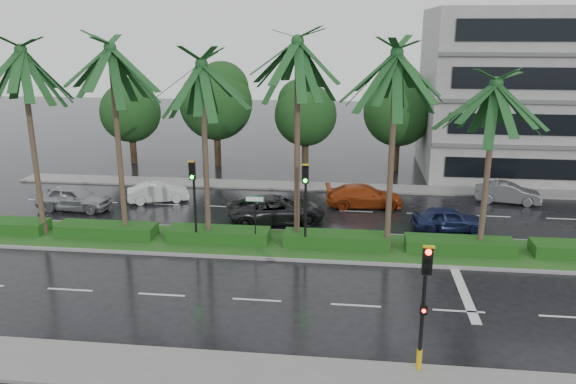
# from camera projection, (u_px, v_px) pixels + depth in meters

# --- Properties ---
(ground) EXTENTS (120.00, 120.00, 0.00)m
(ground) POSITION_uv_depth(u_px,v_px,m) (274.00, 253.00, 27.56)
(ground) COLOR black
(ground) RESTS_ON ground
(near_sidewalk) EXTENTS (40.00, 2.40, 0.12)m
(near_sidewalk) POSITION_uv_depth(u_px,v_px,m) (229.00, 374.00, 17.83)
(near_sidewalk) COLOR slate
(near_sidewalk) RESTS_ON ground
(far_sidewalk) EXTENTS (40.00, 2.00, 0.12)m
(far_sidewalk) POSITION_uv_depth(u_px,v_px,m) (298.00, 186.00, 38.98)
(far_sidewalk) COLOR slate
(far_sidewalk) RESTS_ON ground
(median) EXTENTS (36.00, 4.00, 0.15)m
(median) POSITION_uv_depth(u_px,v_px,m) (277.00, 244.00, 28.49)
(median) COLOR gray
(median) RESTS_ON ground
(hedge) EXTENTS (35.20, 1.40, 0.60)m
(hedge) POSITION_uv_depth(u_px,v_px,m) (277.00, 237.00, 28.39)
(hedge) COLOR #154012
(hedge) RESTS_ON median
(lane_markings) EXTENTS (34.00, 13.06, 0.01)m
(lane_markings) POSITION_uv_depth(u_px,v_px,m) (336.00, 259.00, 26.81)
(lane_markings) COLOR silver
(lane_markings) RESTS_ON ground
(palm_row) EXTENTS (26.30, 4.20, 10.70)m
(palm_row) POSITION_uv_depth(u_px,v_px,m) (249.00, 71.00, 26.22)
(palm_row) COLOR #443427
(palm_row) RESTS_ON median
(signal_near) EXTENTS (0.34, 0.45, 4.36)m
(signal_near) POSITION_uv_depth(u_px,v_px,m) (424.00, 303.00, 17.24)
(signal_near) COLOR black
(signal_near) RESTS_ON near_sidewalk
(signal_median_left) EXTENTS (0.34, 0.42, 4.36)m
(signal_median_left) POSITION_uv_depth(u_px,v_px,m) (194.00, 190.00, 27.45)
(signal_median_left) COLOR black
(signal_median_left) RESTS_ON median
(signal_median_right) EXTENTS (0.34, 0.42, 4.36)m
(signal_median_right) POSITION_uv_depth(u_px,v_px,m) (305.00, 194.00, 26.83)
(signal_median_right) COLOR black
(signal_median_right) RESTS_ON median
(street_sign) EXTENTS (0.95, 0.09, 2.60)m
(street_sign) POSITION_uv_depth(u_px,v_px,m) (255.00, 208.00, 27.53)
(street_sign) COLOR black
(street_sign) RESTS_ON median
(bg_trees) EXTENTS (32.79, 5.67, 8.20)m
(bg_trees) POSITION_uv_depth(u_px,v_px,m) (301.00, 107.00, 43.02)
(bg_trees) COLOR #322316
(bg_trees) RESTS_ON ground
(building) EXTENTS (16.00, 10.00, 12.00)m
(building) POSITION_uv_depth(u_px,v_px,m) (537.00, 93.00, 41.13)
(building) COLOR gray
(building) RESTS_ON ground
(car_silver) EXTENTS (2.06, 4.57, 1.53)m
(car_silver) POSITION_uv_depth(u_px,v_px,m) (74.00, 198.00, 33.88)
(car_silver) COLOR #989B9F
(car_silver) RESTS_ON ground
(car_white) EXTENTS (2.63, 4.00, 1.25)m
(car_white) POSITION_uv_depth(u_px,v_px,m) (158.00, 192.00, 35.48)
(car_white) COLOR silver
(car_white) RESTS_ON ground
(car_darkgrey) EXTENTS (4.21, 6.08, 1.54)m
(car_darkgrey) POSITION_uv_depth(u_px,v_px,m) (276.00, 210.00, 31.65)
(car_darkgrey) COLOR black
(car_darkgrey) RESTS_ON ground
(car_red) EXTENTS (2.44, 4.93, 1.38)m
(car_red) POSITION_uv_depth(u_px,v_px,m) (364.00, 196.00, 34.52)
(car_red) COLOR #9B3510
(car_red) RESTS_ON ground
(car_blue) EXTENTS (1.98, 4.03, 1.32)m
(car_blue) POSITION_uv_depth(u_px,v_px,m) (448.00, 219.00, 30.43)
(car_blue) COLOR #172047
(car_blue) RESTS_ON ground
(car_grey) EXTENTS (1.98, 4.09, 1.29)m
(car_grey) POSITION_uv_depth(u_px,v_px,m) (508.00, 193.00, 35.26)
(car_grey) COLOR #5C5E61
(car_grey) RESTS_ON ground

